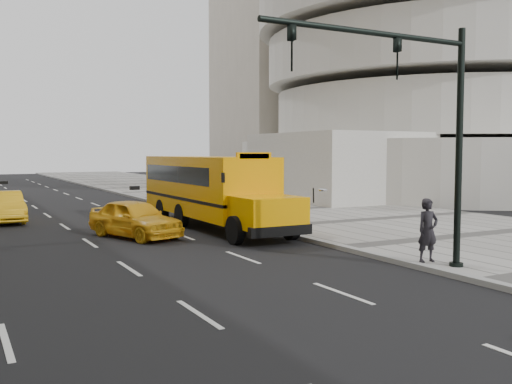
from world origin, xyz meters
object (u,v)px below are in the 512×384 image
taxi_near (135,218)px  pedestrian (428,230)px  traffic_signal (420,116)px  taxi_far (4,207)px  school_bus (209,186)px

taxi_near → pedestrian: 10.81m
pedestrian → traffic_signal: (-1.18, -0.83, 3.06)m
taxi_far → traffic_signal: (8.32, -17.45, 3.39)m
taxi_near → pedestrian: bearing=-78.5°
taxi_far → traffic_signal: traffic_signal is taller
taxi_far → pedestrian: bearing=-61.4°
school_bus → taxi_far: size_ratio=2.71×
school_bus → traffic_signal: traffic_signal is taller
taxi_near → taxi_far: 8.35m
taxi_far → school_bus: bearing=-38.1°
school_bus → traffic_signal: bearing=-86.6°
pedestrian → taxi_far: bearing=126.3°
taxi_far → pedestrian: pedestrian is taller
school_bus → pedestrian: (1.87, -10.90, -0.73)m
taxi_near → taxi_far: size_ratio=0.99×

